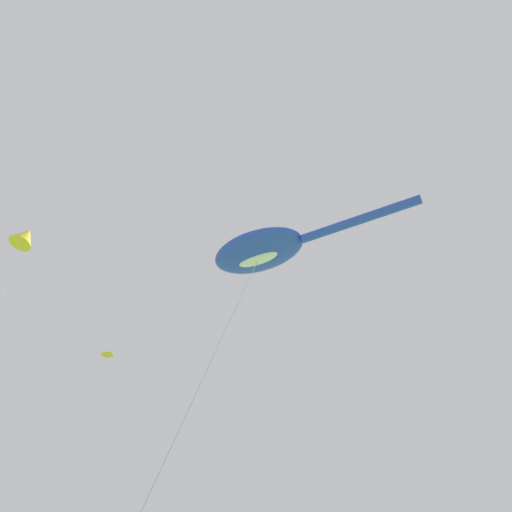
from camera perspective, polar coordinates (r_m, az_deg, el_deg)
The scene contains 3 objects.
big_show_kite at distance 17.18m, azimuth 0.97°, elevation 0.74°, with size 4.20×9.17×13.73m.
small_kite_triangle_green at distance 29.93m, azimuth -18.07°, elevation -12.17°, with size 4.60×0.85×16.38m.
small_kite_stunt_black at distance 30.15m, azimuth -26.51°, elevation 2.10°, with size 1.81×2.11×21.28m.
Camera 1 is at (-9.59, 5.18, 1.42)m, focal length 32.58 mm.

